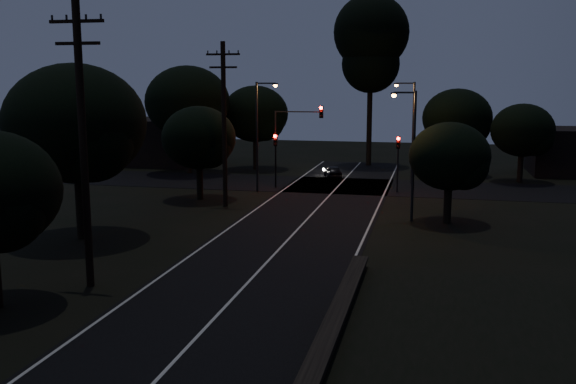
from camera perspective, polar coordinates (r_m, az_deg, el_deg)
The scene contains 19 objects.
road_surface at distance 39.68m, azimuth 2.28°, elevation -1.85°, with size 60.00×70.00×0.03m.
utility_pole_mid at distance 25.77m, azimuth -17.77°, elevation 4.30°, with size 2.20×0.30×11.00m.
utility_pole_far at distance 41.31m, azimuth -5.70°, elevation 6.23°, with size 2.20×0.30×10.50m.
tree_left_c at distance 33.81m, azimuth -18.12°, elevation 5.53°, with size 7.07×7.07×8.93m.
tree_left_d at distance 43.96m, azimuth -7.77°, elevation 4.65°, with size 5.05×5.05×6.40m.
tree_far_nw at distance 59.22m, azimuth -2.77°, elevation 6.82°, with size 6.07×6.07×7.69m.
tree_far_w at distance 56.93m, azimuth -8.73°, elevation 7.76°, with size 7.39×7.39×9.43m.
tree_far_ne at distance 57.12m, azimuth 15.01°, elevation 6.24°, with size 5.90×5.90×7.46m.
tree_far_e at distance 54.61m, azimuth 20.32°, elevation 5.05°, with size 4.98×4.98×6.32m.
tree_right_a at distance 37.27m, azimuth 14.41°, elevation 2.92°, with size 4.55×4.55×5.78m.
tall_pine at distance 62.51m, azimuth 7.39°, elevation 13.02°, with size 7.11×7.11×16.15m.
building_left at distance 65.26m, azimuth -11.80°, elevation 4.45°, with size 10.00×8.00×4.40m, color black.
signal_left at distance 48.79m, azimuth -1.12°, elevation 3.69°, with size 0.28×0.35×4.10m.
signal_right at distance 47.44m, azimuth 9.75°, elevation 3.38°, with size 0.28×0.35×4.10m.
signal_mast at distance 48.28m, azimuth 0.83°, elevation 5.42°, with size 3.70×0.35×6.25m.
streetlight_a at distance 46.89m, azimuth -2.55°, elevation 5.64°, with size 1.66×0.26×8.00m.
streetlight_b at distance 51.25m, azimuth 10.86°, elevation 5.83°, with size 1.66×0.26×8.00m.
streetlight_c at distance 37.31m, azimuth 10.86°, elevation 3.99°, with size 1.46×0.26×7.50m.
car at distance 54.24m, azimuth 4.03°, elevation 1.81°, with size 1.22×3.04×1.04m, color black.
Camera 1 is at (7.06, -7.11, 7.97)m, focal length 40.00 mm.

